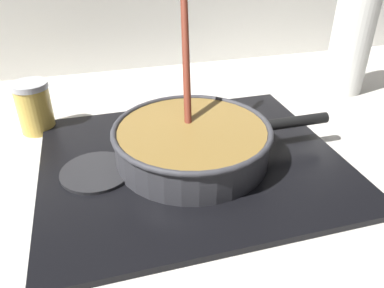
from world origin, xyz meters
TOP-DOWN VIEW (x-y plane):
  - ground at (0.00, 0.00)m, footprint 2.40×1.60m
  - hob_plate at (0.01, 0.22)m, footprint 0.56×0.48m
  - burner_ring at (0.01, 0.22)m, footprint 0.18×0.18m
  - spare_burner at (-0.17, 0.22)m, footprint 0.13×0.13m
  - cooking_pan at (0.01, 0.22)m, footprint 0.43×0.31m
  - condiment_jar at (-0.28, 0.44)m, footprint 0.08×0.08m
  - paper_towel_roll at (0.51, 0.46)m, footprint 0.10×0.10m

SIDE VIEW (x-z plane):
  - ground at x=0.00m, z-range -0.04..0.00m
  - hob_plate at x=0.01m, z-range 0.00..0.01m
  - spare_burner at x=-0.17m, z-range 0.01..0.02m
  - burner_ring at x=0.01m, z-range 0.01..0.02m
  - cooking_pan at x=0.01m, z-range -0.09..0.19m
  - condiment_jar at x=-0.28m, z-range 0.00..0.11m
  - paper_towel_roll at x=0.51m, z-range 0.00..0.26m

